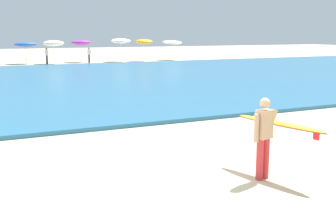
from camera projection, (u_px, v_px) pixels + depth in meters
The scene contains 11 objects.
ground_plane at pixel (210, 181), 9.00m from camera, with size 160.00×160.00×0.00m, color beige.
sea at pixel (44, 82), 26.24m from camera, with size 120.00×28.00×0.14m, color teal.
surfer_with_board at pixel (271, 130), 9.06m from camera, with size 1.16×2.35×1.73m.
beach_umbrella_3 at pixel (26, 44), 42.45m from camera, with size 2.18×2.20×2.20m.
beach_umbrella_4 at pixel (54, 43), 42.56m from camera, with size 2.05×2.06×2.31m.
beach_umbrella_5 at pixel (81, 43), 44.74m from camera, with size 2.06×2.08×2.33m.
beach_umbrella_6 at pixel (121, 41), 45.81m from camera, with size 2.12×2.14×2.49m.
beach_umbrella_7 at pixel (144, 42), 46.38m from camera, with size 1.87×1.90×2.40m.
beach_umbrella_8 at pixel (172, 42), 48.84m from camera, with size 2.25×2.28×2.25m.
beachgoer_near_row_mid at pixel (89, 55), 43.68m from camera, with size 0.32×0.20×1.58m.
beachgoer_near_row_right at pixel (47, 55), 42.26m from camera, with size 0.32×0.20×1.58m.
Camera 1 is at (-4.50, -7.37, 3.04)m, focal length 46.20 mm.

